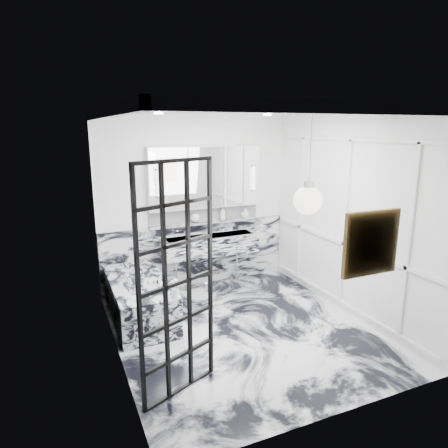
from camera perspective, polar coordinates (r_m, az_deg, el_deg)
name	(u,v)px	position (r m, az deg, el deg)	size (l,w,h in m)	color
floor	(243,329)	(5.47, 2.71, -14.79)	(3.60, 3.60, 0.00)	silver
ceiling	(246,110)	(4.82, 3.09, 15.95)	(3.60, 3.60, 0.00)	white
wall_back	(196,203)	(6.59, -4.06, 3.05)	(3.60, 3.60, 0.00)	white
wall_front	(339,274)	(3.51, 16.08, -6.92)	(3.60, 3.60, 0.00)	white
wall_left	(112,241)	(4.51, -15.68, -2.36)	(3.60, 3.60, 0.00)	white
wall_right	(347,216)	(5.83, 17.13, 1.11)	(3.60, 3.60, 0.00)	white
marble_clad_back	(197,254)	(6.78, -3.87, -4.27)	(3.18, 0.05, 1.05)	silver
marble_clad_left	(114,246)	(4.53, -15.45, -3.07)	(0.02, 3.56, 2.68)	silver
panel_molding	(345,223)	(5.84, 16.91, 0.13)	(0.03, 3.40, 2.30)	white
soap_bottle_a	(223,213)	(6.70, -0.21, 1.56)	(0.09, 0.09, 0.23)	#8C5919
soap_bottle_b	(246,213)	(6.89, 3.15, 1.63)	(0.08, 0.08, 0.17)	#4C4C51
soap_bottle_c	(244,213)	(6.88, 2.94, 1.55)	(0.12, 0.12, 0.16)	silver
face_pot	(195,218)	(6.54, -4.12, 0.87)	(0.14, 0.14, 0.14)	white
amber_bottle	(224,217)	(6.73, 0.05, 1.05)	(0.04, 0.04, 0.10)	#8C5919
flower_vase	(175,293)	(5.03, -6.98, -9.83)	(0.08, 0.08, 0.12)	silver
crittall_door	(177,283)	(3.86, -6.68, -8.42)	(0.88, 0.04, 2.32)	black
artwork	(371,243)	(3.71, 20.27, -2.60)	(0.48, 0.05, 0.48)	#D95416
pendant_light	(308,200)	(3.65, 11.90, 3.32)	(0.26, 0.26, 0.26)	white
trough_sink	(210,245)	(6.57, -2.01, -2.96)	(1.60, 0.45, 0.30)	silver
ledge	(206,222)	(6.63, -2.56, 0.23)	(1.90, 0.14, 0.04)	silver
subway_tile	(205,214)	(6.66, -2.76, 1.47)	(1.90, 0.03, 0.23)	white
mirror_cabinet	(206,177)	(6.51, -2.64, 6.68)	(1.90, 0.16, 1.00)	white
sconce_left	(157,183)	(6.18, -9.48, 5.77)	(0.07, 0.07, 0.40)	white
sconce_right	(253,178)	(6.76, 4.20, 6.58)	(0.07, 0.07, 0.40)	white
bathtub	(139,299)	(5.78, -12.01, -10.43)	(0.75, 1.65, 0.55)	silver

